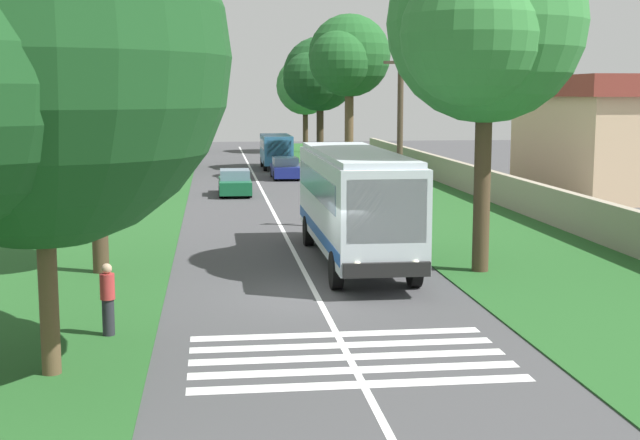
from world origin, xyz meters
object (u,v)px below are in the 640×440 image
object	(u,v)px
roadside_tree_right_3	(317,77)
roadside_building	(599,134)
pedestrian	(108,299)
trailing_car_0	(235,183)
trailing_car_1	(285,169)
roadside_tree_left_2	(187,93)
coach_bus	(354,199)
roadside_tree_right_1	(304,87)
roadside_tree_left_1	(25,66)
trailing_minibus_0	(276,148)
roadside_tree_left_0	(176,77)
utility_pole	(400,136)
roadside_tree_left_3	(92,75)
roadside_tree_right_2	(479,30)
roadside_tree_right_0	(347,59)

from	to	relation	value
roadside_tree_right_3	roadside_building	xyz separation A→B (m)	(-18.18, -13.71, -3.50)
pedestrian	roadside_building	bearing A→B (deg)	-41.88
trailing_car_0	trailing_car_1	distance (m)	9.88
roadside_tree_left_2	coach_bus	bearing A→B (deg)	-173.14
roadside_tree_left_2	roadside_tree_right_3	xyz separation A→B (m)	(-21.92, -10.20, 1.16)
trailing_car_1	roadside_tree_right_3	distance (m)	9.88
roadside_tree_left_2	roadside_tree_right_1	world-z (taller)	roadside_tree_right_1
trailing_car_1	roadside_tree_left_1	xyz separation A→B (m)	(-40.61, 8.26, 5.43)
roadside_tree_left_1	trailing_minibus_0	bearing A→B (deg)	-9.62
trailing_minibus_0	roadside_tree_left_1	size ratio (longest dim) A/B	0.61
trailing_car_1	trailing_minibus_0	world-z (taller)	trailing_minibus_0
roadside_building	roadside_tree_left_0	bearing A→B (deg)	49.15
roadside_tree_left_2	roadside_tree_right_1	distance (m)	11.52
roadside_tree_right_1	utility_pole	bearing A→B (deg)	178.66
coach_bus	roadside_tree_right_1	bearing A→B (deg)	-4.21
roadside_tree_right_1	roadside_tree_right_3	xyz separation A→B (m)	(-19.04, 0.94, 0.65)
roadside_tree_left_1	roadside_tree_left_2	size ratio (longest dim) A/B	1.18
roadside_building	roadside_tree_right_1	bearing A→B (deg)	18.94
roadside_tree_left_2	roadside_tree_left_3	xyz separation A→B (m)	(-59.21, 1.20, 0.47)
roadside_tree_right_3	trailing_minibus_0	bearing A→B (deg)	76.18
trailing_car_1	roadside_tree_left_2	bearing A→B (deg)	13.93
roadside_tree_left_0	roadside_tree_left_3	bearing A→B (deg)	178.66
trailing_car_1	trailing_minibus_0	xyz separation A→B (m)	(7.84, 0.04, 0.88)
roadside_tree_right_1	roadside_tree_right_2	xyz separation A→B (m)	(-57.55, 0.55, 1.30)
trailing_car_0	roadside_building	xyz separation A→B (m)	(-1.88, -20.29, 2.68)
roadside_tree_right_0	roadside_tree_right_3	size ratio (longest dim) A/B	1.10
trailing_car_1	roadside_tree_left_1	bearing A→B (deg)	168.51
trailing_car_0	roadside_tree_left_1	distance (m)	32.21
trailing_car_0	roadside_tree_left_3	distance (m)	22.22
roadside_tree_right_1	utility_pole	distance (m)	49.11
roadside_tree_left_3	roadside_tree_right_2	world-z (taller)	roadside_tree_right_2
roadside_tree_left_1	roadside_tree_left_2	xyz separation A→B (m)	(69.62, -1.06, -0.40)
trailing_car_0	roadside_tree_right_2	world-z (taller)	roadside_tree_right_2
roadside_building	roadside_tree_right_3	bearing A→B (deg)	37.02
roadside_tree_left_3	roadside_building	xyz separation A→B (m)	(19.11, -25.10, -2.80)
trailing_minibus_0	roadside_tree_left_1	bearing A→B (deg)	170.38
roadside_tree_left_2	roadside_tree_left_3	world-z (taller)	roadside_tree_left_3
roadside_tree_right_0	pedestrian	distance (m)	39.40
roadside_tree_right_0	trailing_minibus_0	bearing A→B (deg)	25.34
coach_bus	trailing_car_0	xyz separation A→B (m)	(20.31, 3.43, -1.48)
roadside_tree_right_2	trailing_car_0	bearing A→B (deg)	17.44
trailing_car_1	pedestrian	bearing A→B (deg)	169.17
roadside_tree_right_0	trailing_car_1	bearing A→B (deg)	80.57
roadside_tree_left_1	roadside_tree_right_0	bearing A→B (deg)	-17.03
trailing_minibus_0	roadside_tree_right_3	distance (m)	6.17
roadside_tree_left_1	roadside_tree_right_2	size ratio (longest dim) A/B	0.92
roadside_building	trailing_car_0	bearing A→B (deg)	84.72
roadside_tree_left_2	roadside_tree_right_1	xyz separation A→B (m)	(-2.88, -11.14, 0.51)
coach_bus	roadside_tree_left_3	bearing A→B (deg)	94.69
roadside_tree_left_3	trailing_minibus_0	bearing A→B (deg)	-12.38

